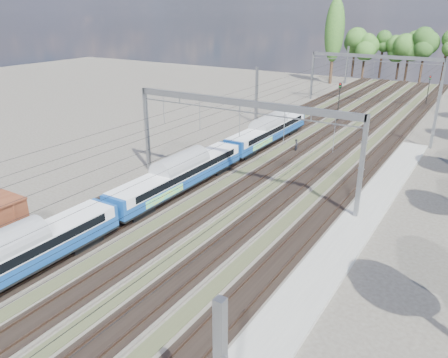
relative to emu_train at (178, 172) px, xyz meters
The scene contains 9 objects.
track_bed 19.38m from the emu_train, 76.49° to the left, with size 21.00×130.00×0.34m.
platform 17.78m from the emu_train, 20.84° to the right, with size 3.00×70.00×0.30m, color gray.
catenary 27.16m from the emu_train, 79.63° to the left, with size 25.65×130.00×9.00m.
tree_belt 65.68m from the emu_train, 79.83° to the left, with size 39.37×99.71×11.87m.
poplar 73.05m from the emu_train, 97.94° to the left, with size 4.40×4.40×19.04m.
emu_train is the anchor object (origin of this frame).
worker 18.63m from the emu_train, 76.30° to the left, with size 0.62×0.41×1.69m, color black.
signal_near 35.48m from the emu_train, 83.76° to the left, with size 0.39×0.35×6.18m.
signal_far 58.63m from the emu_train, 76.77° to the left, with size 0.36×0.33×5.31m.
Camera 1 is at (19.72, -4.24, 16.72)m, focal length 35.00 mm.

